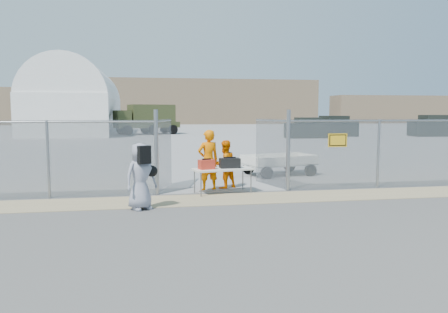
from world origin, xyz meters
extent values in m
plane|color=#494747|center=(0.00, 0.00, 0.00)|extent=(160.00, 160.00, 0.00)
cube|color=gray|center=(0.00, 42.00, 0.01)|extent=(160.00, 80.00, 0.01)
cube|color=tan|center=(0.00, 1.00, 0.01)|extent=(44.00, 1.60, 0.01)
cube|color=red|center=(-0.56, 1.81, 0.89)|extent=(0.50, 0.40, 0.28)
cube|color=black|center=(0.17, 1.98, 0.90)|extent=(0.61, 0.37, 0.29)
imported|color=orange|center=(-0.42, 2.45, 0.94)|extent=(0.78, 0.62, 1.88)
imported|color=orange|center=(0.16, 2.77, 0.77)|extent=(0.93, 0.86, 1.54)
imported|color=#8D8F9F|center=(-2.43, 0.13, 0.83)|extent=(0.97, 0.86, 1.67)
camera|label=1|loc=(-2.23, -10.79, 2.42)|focal=35.00mm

